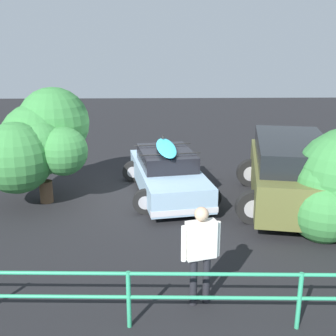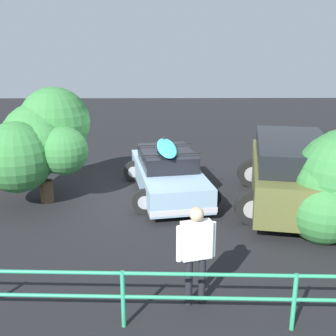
% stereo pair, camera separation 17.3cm
% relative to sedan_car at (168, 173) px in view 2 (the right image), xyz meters
% --- Properties ---
extents(ground_plane, '(44.00, 44.00, 0.02)m').
position_rel_sedan_car_xyz_m(ground_plane, '(0.73, 0.04, -0.62)').
color(ground_plane, black).
rests_on(ground_plane, ground).
extents(sedan_car, '(2.74, 4.53, 1.53)m').
position_rel_sedan_car_xyz_m(sedan_car, '(0.00, 0.00, 0.00)').
color(sedan_car, '#8CADC6').
rests_on(sedan_car, ground).
extents(suv_car, '(3.28, 5.06, 1.79)m').
position_rel_sedan_car_xyz_m(suv_car, '(-3.22, 0.94, 0.33)').
color(suv_car, brown).
rests_on(suv_car, ground).
extents(person_bystander, '(0.64, 0.32, 1.71)m').
position_rel_sedan_car_xyz_m(person_bystander, '(-0.41, 5.36, 0.42)').
color(person_bystander, black).
rests_on(person_bystander, ground).
extents(railing_fence, '(10.24, 0.48, 0.94)m').
position_rel_sedan_car_xyz_m(railing_fence, '(0.72, 5.95, 0.05)').
color(railing_fence, '#2D9366').
rests_on(railing_fence, ground).
extents(bush_near_left, '(2.70, 3.07, 3.03)m').
position_rel_sedan_car_xyz_m(bush_near_left, '(3.42, 0.40, 1.04)').
color(bush_near_left, brown).
rests_on(bush_near_left, ground).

